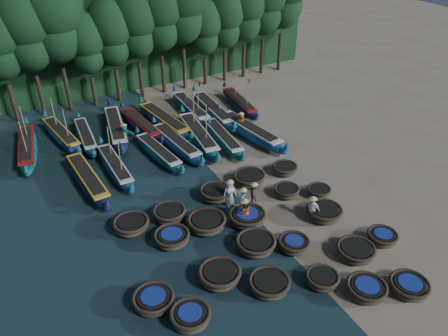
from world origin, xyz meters
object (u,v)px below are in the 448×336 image
coracle_3 (366,289)px  fisherman_0 (230,192)px  coracle_6 (269,284)px  coracle_10 (154,300)px  coracle_24 (285,169)px  long_boat_14 (164,121)px  long_boat_3 (115,167)px  long_boat_16 (213,110)px  coracle_12 (256,244)px  coracle_5 (190,317)px  long_boat_17 (240,103)px  coracle_9 (382,237)px  coracle_19 (319,191)px  long_boat_8 (250,131)px  long_boat_9 (27,148)px  fisherman_3 (253,193)px  long_boat_5 (176,143)px  coracle_20 (131,225)px  coracle_13 (294,244)px  coracle_14 (324,212)px  long_boat_12 (116,128)px  long_boat_7 (223,138)px  fisherman_6 (241,122)px  coracle_23 (249,178)px  long_boat_10 (61,135)px  coracle_7 (322,279)px  coracle_15 (172,238)px  coracle_16 (207,223)px  coracle_18 (287,191)px  coracle_11 (220,275)px  fisherman_1 (243,199)px  fisherman_2 (244,211)px  fisherman_5 (125,134)px  long_boat_13 (141,125)px  fisherman_4 (312,208)px  coracle_17 (247,217)px  long_boat_11 (86,136)px  coracle_22 (216,193)px  long_boat_4 (158,152)px

coracle_3 → fisherman_0: fisherman_0 is taller
coracle_6 → coracle_10: (-5.51, 1.81, -0.01)m
coracle_24 → long_boat_14: (-4.89, 10.83, 0.20)m
long_boat_3 → long_boat_16: long_boat_3 is taller
coracle_12 → coracle_5: bearing=-152.4°
long_boat_17 → coracle_9: bearing=-89.6°
coracle_19 → long_boat_8: size_ratio=0.18×
long_boat_9 → fisherman_3: size_ratio=4.75×
long_boat_5 → coracle_20: bearing=-134.8°
coracle_13 → long_boat_3: bearing=117.4°
coracle_14 → long_boat_12: 18.70m
long_boat_7 → coracle_13: bearing=-95.5°
coracle_20 → fisherman_6: (12.04, 7.82, 0.48)m
coracle_23 → long_boat_10: long_boat_10 is taller
coracle_7 → coracle_19: size_ratio=1.23×
long_boat_3 → long_boat_9: (-5.19, 5.69, 0.06)m
coracle_15 → long_boat_17: 19.04m
coracle_15 → fisherman_6: bearing=43.9°
coracle_7 → coracle_16: (-3.26, 6.75, 0.07)m
coracle_12 → coracle_15: size_ratio=0.92×
coracle_18 → long_boat_7: size_ratio=0.26×
coracle_11 → long_boat_8: size_ratio=0.28×
coracle_9 → long_boat_5: size_ratio=0.22×
fisherman_1 → fisherman_2: 1.09m
coracle_5 → fisherman_5: (2.58, 18.13, 0.44)m
coracle_19 → long_boat_13: (-7.27, 14.55, 0.16)m
coracle_11 → fisherman_4: fisherman_4 is taller
coracle_15 → long_boat_9: long_boat_9 is taller
coracle_24 → long_boat_9: size_ratio=0.26×
coracle_12 → fisherman_0: 4.53m
coracle_9 → long_boat_13: size_ratio=0.23×
coracle_7 → coracle_17: bearing=97.9°
coracle_11 → coracle_3: bearing=-34.9°
coracle_10 → long_boat_11: 18.25m
coracle_6 → long_boat_3: 14.88m
coracle_20 → long_boat_9: long_boat_9 is taller
long_boat_10 → coracle_19: bearing=-59.0°
coracle_22 → coracle_24: 5.77m
long_boat_9 → long_boat_17: (18.55, -0.33, -0.04)m
coracle_17 → coracle_14: bearing=-22.6°
coracle_9 → coracle_23: 9.47m
coracle_11 → coracle_16: 4.28m
coracle_20 → fisherman_4: fisherman_4 is taller
long_boat_8 → coracle_5: bearing=-138.3°
coracle_17 → coracle_13: bearing=-71.4°
long_boat_4 → fisherman_2: bearing=-86.6°
coracle_12 → long_boat_17: (8.72, 16.96, 0.07)m
coracle_11 → coracle_16: (1.28, 4.09, -0.00)m
fisherman_5 → fisherman_1: bearing=-51.3°
coracle_11 → fisherman_4: size_ratio=1.32×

